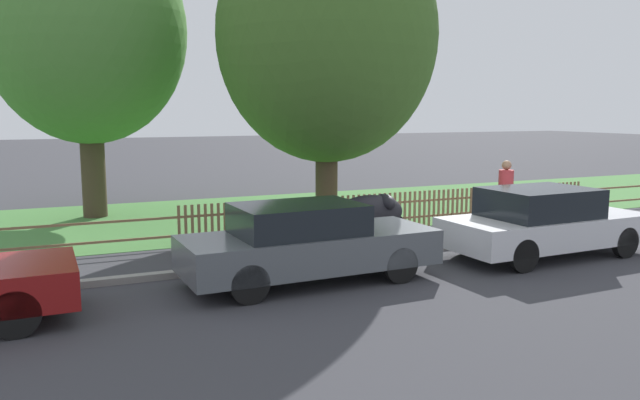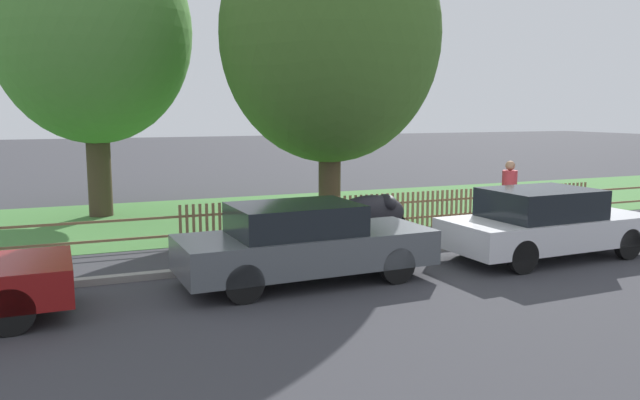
% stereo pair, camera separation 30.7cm
% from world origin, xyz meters
% --- Properties ---
extents(ground_plane, '(120.00, 120.00, 0.00)m').
position_xyz_m(ground_plane, '(0.00, 0.00, 0.00)').
color(ground_plane, '#38383D').
extents(kerb_stone, '(41.38, 0.20, 0.12)m').
position_xyz_m(kerb_stone, '(0.00, 0.10, 0.06)').
color(kerb_stone, gray).
rests_on(kerb_stone, ground).
extents(grass_strip, '(41.38, 7.15, 0.01)m').
position_xyz_m(grass_strip, '(0.00, 6.07, 0.01)').
color(grass_strip, '#477F3D').
rests_on(grass_strip, ground).
extents(park_fence, '(41.38, 0.05, 0.92)m').
position_xyz_m(park_fence, '(0.00, 2.51, 0.46)').
color(park_fence, olive).
rests_on(park_fence, ground).
extents(parked_car_black_saloon, '(4.42, 1.78, 1.37)m').
position_xyz_m(parked_car_black_saloon, '(-4.21, -1.10, 0.70)').
color(parked_car_black_saloon, '#51565B').
rests_on(parked_car_black_saloon, ground).
extents(parked_car_navy_estate, '(4.36, 1.89, 1.39)m').
position_xyz_m(parked_car_navy_estate, '(0.87, -1.25, 0.70)').
color(parked_car_navy_estate, silver).
rests_on(parked_car_navy_estate, ground).
extents(covered_motorcycle, '(1.91, 0.72, 1.06)m').
position_xyz_m(covered_motorcycle, '(-1.63, 1.43, 0.64)').
color(covered_motorcycle, black).
rests_on(covered_motorcycle, ground).
extents(tree_nearest_kerb, '(5.27, 5.27, 8.08)m').
position_xyz_m(tree_nearest_kerb, '(-7.03, 7.40, 5.02)').
color(tree_nearest_kerb, '#473828').
rests_on(tree_nearest_kerb, ground).
extents(tree_behind_motorcycle, '(5.49, 5.49, 7.93)m').
position_xyz_m(tree_behind_motorcycle, '(-1.64, 3.77, 4.75)').
color(tree_behind_motorcycle, '#473828').
rests_on(tree_behind_motorcycle, ground).
extents(pedestrian_near_fence, '(0.44, 0.44, 1.74)m').
position_xyz_m(pedestrian_near_fence, '(1.87, 1.09, 0.98)').
color(pedestrian_near_fence, slate).
rests_on(pedestrian_near_fence, ground).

